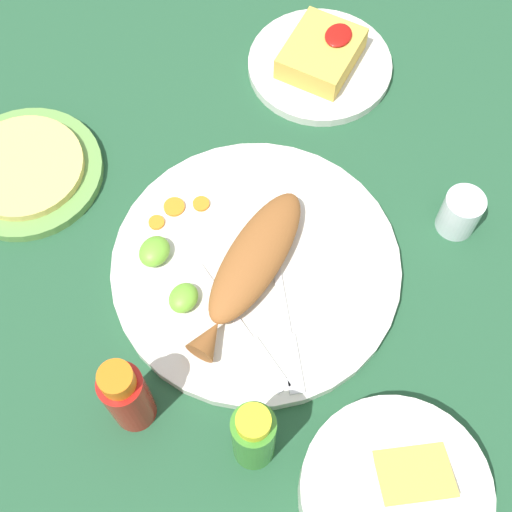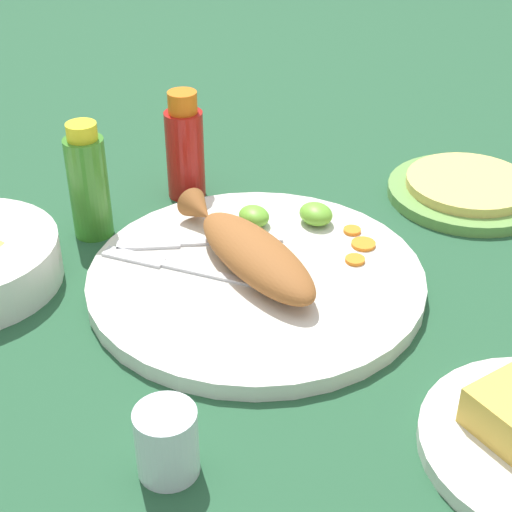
{
  "view_description": "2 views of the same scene",
  "coord_description": "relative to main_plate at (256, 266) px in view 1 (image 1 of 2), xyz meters",
  "views": [
    {
      "loc": [
        -0.33,
        -0.17,
        0.8
      ],
      "look_at": [
        0.0,
        0.0,
        0.04
      ],
      "focal_mm": 50.0,
      "sensor_mm": 36.0,
      "label": 1
    },
    {
      "loc": [
        0.57,
        -0.38,
        0.48
      ],
      "look_at": [
        0.0,
        0.0,
        0.04
      ],
      "focal_mm": 55.0,
      "sensor_mm": 36.0,
      "label": 2
    }
  ],
  "objects": [
    {
      "name": "carrot_slice_near",
      "position": [
        0.04,
        0.1,
        0.01
      ],
      "size": [
        0.02,
        0.02,
        0.0
      ],
      "primitive_type": "cylinder",
      "color": "orange",
      "rests_on": "main_plate"
    },
    {
      "name": "hot_sauce_bottle_green",
      "position": [
        -0.2,
        -0.1,
        0.06
      ],
      "size": [
        0.05,
        0.05,
        0.14
      ],
      "color": "#3D8428",
      "rests_on": "ground_plane"
    },
    {
      "name": "lime_wedge_side",
      "position": [
        -0.08,
        0.05,
        0.02
      ],
      "size": [
        0.04,
        0.03,
        0.02
      ],
      "primitive_type": "ellipsoid",
      "color": "#6BB233",
      "rests_on": "main_plate"
    },
    {
      "name": "tortilla_stack",
      "position": [
        -0.02,
        0.33,
        0.01
      ],
      "size": [
        0.16,
        0.16,
        0.01
      ],
      "primitive_type": "cylinder",
      "color": "#E0C666",
      "rests_on": "tortilla_plate"
    },
    {
      "name": "lime_wedge_main",
      "position": [
        -0.05,
        0.11,
        0.02
      ],
      "size": [
        0.04,
        0.04,
        0.02
      ],
      "primitive_type": "ellipsoid",
      "color": "#6BB233",
      "rests_on": "main_plate"
    },
    {
      "name": "fried_fish",
      "position": [
        -0.01,
        0.0,
        0.03
      ],
      "size": [
        0.24,
        0.07,
        0.04
      ],
      "rotation": [
        0.0,
        0.0,
        -0.03
      ],
      "color": "#935628",
      "rests_on": "main_plate"
    },
    {
      "name": "side_plate_fries",
      "position": [
        0.33,
        0.07,
        -0.0
      ],
      "size": [
        0.21,
        0.21,
        0.01
      ],
      "primitive_type": "cylinder",
      "color": "silver",
      "rests_on": "ground_plane"
    },
    {
      "name": "tortilla_plate",
      "position": [
        -0.02,
        0.33,
        -0.0
      ],
      "size": [
        0.2,
        0.2,
        0.01
      ],
      "primitive_type": "cylinder",
      "color": "#6B9E4C",
      "rests_on": "ground_plane"
    },
    {
      "name": "hot_sauce_bottle_red",
      "position": [
        -0.22,
        0.04,
        0.06
      ],
      "size": [
        0.05,
        0.05,
        0.14
      ],
      "color": "#B21914",
      "rests_on": "ground_plane"
    },
    {
      "name": "fries_pile",
      "position": [
        0.33,
        0.07,
        0.02
      ],
      "size": [
        0.11,
        0.09,
        0.04
      ],
      "color": "gold",
      "rests_on": "side_plate_fries"
    },
    {
      "name": "carrot_slice_far",
      "position": [
        -0.01,
        0.14,
        0.01
      ],
      "size": [
        0.02,
        0.02,
        0.0
      ],
      "primitive_type": "cylinder",
      "color": "orange",
      "rests_on": "main_plate"
    },
    {
      "name": "carrot_slice_mid",
      "position": [
        0.02,
        0.13,
        0.01
      ],
      "size": [
        0.03,
        0.03,
        0.0
      ],
      "primitive_type": "cylinder",
      "color": "orange",
      "rests_on": "main_plate"
    },
    {
      "name": "fork_near",
      "position": [
        -0.06,
        -0.07,
        0.01
      ],
      "size": [
        0.16,
        0.12,
        0.0
      ],
      "rotation": [
        0.0,
        0.0,
        3.76
      ],
      "color": "silver",
      "rests_on": "main_plate"
    },
    {
      "name": "fork_far",
      "position": [
        -0.09,
        -0.03,
        0.01
      ],
      "size": [
        0.1,
        0.17,
        0.0
      ],
      "rotation": [
        0.0,
        0.0,
        4.21
      ],
      "color": "silver",
      "rests_on": "main_plate"
    },
    {
      "name": "ground_plane",
      "position": [
        0.0,
        0.0,
        -0.01
      ],
      "size": [
        4.0,
        4.0,
        0.0
      ],
      "primitive_type": "plane",
      "color": "#235133"
    },
    {
      "name": "salt_cup",
      "position": [
        0.17,
        -0.2,
        0.02
      ],
      "size": [
        0.05,
        0.05,
        0.06
      ],
      "color": "silver",
      "rests_on": "ground_plane"
    },
    {
      "name": "main_plate",
      "position": [
        0.0,
        0.0,
        0.0
      ],
      "size": [
        0.36,
        0.36,
        0.02
      ],
      "primitive_type": "cylinder",
      "color": "silver",
      "rests_on": "ground_plane"
    },
    {
      "name": "guacamole_bowl",
      "position": [
        -0.17,
        -0.25,
        0.02
      ],
      "size": [
        0.2,
        0.2,
        0.06
      ],
      "color": "white",
      "rests_on": "ground_plane"
    }
  ]
}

